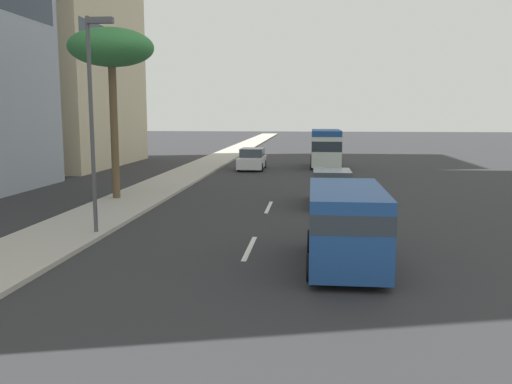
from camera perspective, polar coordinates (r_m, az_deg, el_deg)
name	(u,v)px	position (r m, az deg, el deg)	size (l,w,h in m)	color
ground_plane	(280,182)	(34.68, 2.57, 1.04)	(198.00, 198.00, 0.00)	#2D2D30
sidewalk_right	(175,180)	(35.73, -8.52, 1.29)	(162.00, 3.23, 0.15)	#B2ADA3
lane_stripe_mid	(250,248)	(17.73, -0.67, -5.89)	(3.20, 0.16, 0.01)	silver
lane_stripe_far	(269,207)	(25.37, 1.34, -1.59)	(3.20, 0.16, 0.01)	silver
car_lead	(252,159)	(42.60, -0.41, 3.43)	(4.62, 1.95, 1.64)	white
car_second	(331,188)	(26.16, 7.91, 0.38)	(4.46, 1.97, 1.69)	beige
van_third	(346,222)	(15.61, 9.42, -3.10)	(4.91, 2.19, 2.25)	#1E478C
minibus_fourth	(326,147)	(44.36, 7.32, 4.69)	(6.08, 2.42, 3.02)	silver
palm_tree	(111,50)	(28.03, -14.91, 14.18)	(4.10, 4.10, 8.26)	brown
street_lamp	(94,103)	(19.84, -16.64, 8.92)	(0.24, 0.97, 7.44)	#4C4C51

